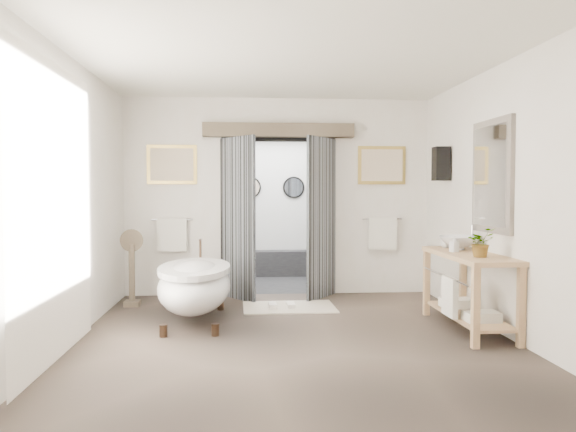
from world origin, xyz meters
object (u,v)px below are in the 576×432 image
at_px(clawfoot_tub, 195,285).
at_px(rug, 289,307).
at_px(vanity, 467,284).
at_px(basin, 460,243).

xyz_separation_m(clawfoot_tub, rug, (1.16, 0.73, -0.43)).
height_order(clawfoot_tub, rug, clawfoot_tub).
height_order(vanity, rug, vanity).
xyz_separation_m(vanity, basin, (0.06, 0.36, 0.43)).
bearing_deg(basin, vanity, -118.47).
height_order(clawfoot_tub, vanity, clawfoot_tub).
bearing_deg(basin, clawfoot_tub, 156.10).
height_order(rug, basin, basin).
xyz_separation_m(clawfoot_tub, basin, (3.09, -0.24, 0.49)).
height_order(vanity, basin, basin).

